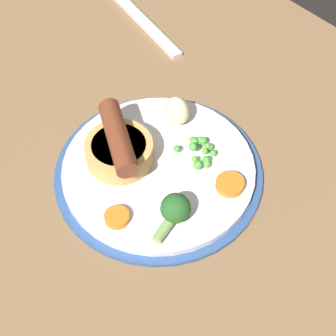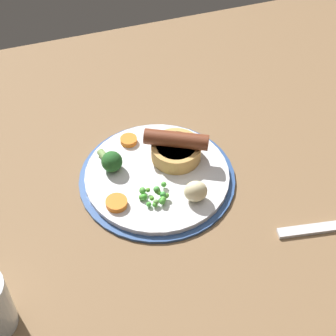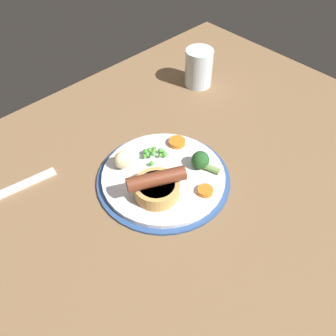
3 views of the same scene
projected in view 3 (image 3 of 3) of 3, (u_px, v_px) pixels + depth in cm
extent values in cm
cube|color=brown|center=(166.00, 198.00, 68.10)|extent=(110.00, 80.00, 3.00)
cylinder|color=#2D4C84|center=(164.00, 179.00, 68.92)|extent=(24.53, 24.53, 0.50)
cylinder|color=silver|center=(163.00, 177.00, 68.59)|extent=(22.57, 22.57, 1.40)
cylinder|color=tan|center=(157.00, 189.00, 63.98)|extent=(7.91, 7.91, 2.67)
cylinder|color=#472614|center=(157.00, 184.00, 63.11)|extent=(6.33, 6.33, 0.30)
cylinder|color=brown|center=(156.00, 179.00, 62.10)|extent=(10.07, 6.73, 2.50)
sphere|color=#58A82F|center=(154.00, 151.00, 71.16)|extent=(0.72, 0.72, 0.72)
sphere|color=green|center=(153.00, 153.00, 69.74)|extent=(0.98, 0.98, 0.98)
sphere|color=green|center=(165.00, 154.00, 70.67)|extent=(0.98, 0.98, 0.98)
sphere|color=green|center=(150.00, 149.00, 71.82)|extent=(0.73, 0.73, 0.73)
sphere|color=#4B9939|center=(164.00, 154.00, 70.71)|extent=(1.00, 1.00, 1.00)
sphere|color=#57933D|center=(150.00, 150.00, 71.46)|extent=(0.84, 0.84, 0.84)
sphere|color=#579B2E|center=(160.00, 155.00, 70.34)|extent=(0.70, 0.70, 0.70)
sphere|color=#4C9B2F|center=(151.00, 154.00, 70.13)|extent=(0.73, 0.73, 0.73)
sphere|color=#53963A|center=(153.00, 154.00, 69.83)|extent=(0.92, 0.92, 0.92)
sphere|color=green|center=(147.00, 154.00, 70.19)|extent=(0.96, 0.96, 0.96)
sphere|color=green|center=(145.00, 153.00, 70.79)|extent=(0.95, 0.95, 0.95)
sphere|color=green|center=(145.00, 152.00, 71.08)|extent=(1.00, 1.00, 1.00)
sphere|color=green|center=(160.00, 151.00, 71.34)|extent=(0.91, 0.91, 0.91)
sphere|color=#4E922B|center=(153.00, 153.00, 70.02)|extent=(0.74, 0.74, 0.74)
sphere|color=#4E992E|center=(145.00, 156.00, 70.20)|extent=(0.82, 0.82, 0.82)
sphere|color=green|center=(152.00, 163.00, 68.98)|extent=(0.86, 0.86, 0.86)
sphere|color=green|center=(154.00, 148.00, 72.08)|extent=(0.78, 0.78, 0.78)
sphere|color=#4C9E38|center=(162.00, 151.00, 71.57)|extent=(0.94, 0.94, 0.94)
sphere|color=#235623|center=(200.00, 160.00, 68.32)|extent=(3.30, 3.30, 3.30)
cylinder|color=#7A9E56|center=(212.00, 169.00, 68.27)|extent=(1.92, 3.10, 1.16)
ellipsoid|color=beige|center=(123.00, 160.00, 68.21)|extent=(4.04, 3.57, 3.50)
cylinder|color=orange|center=(205.00, 191.00, 64.87)|extent=(2.93, 2.93, 0.86)
cylinder|color=orange|center=(177.00, 142.00, 73.35)|extent=(3.53, 3.53, 0.92)
cube|color=silver|center=(7.00, 192.00, 66.70)|extent=(18.03, 4.38, 0.60)
cylinder|color=silver|center=(199.00, 68.00, 87.18)|extent=(6.44, 6.44, 8.83)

